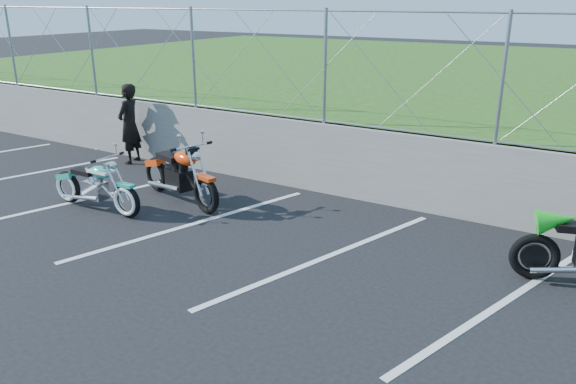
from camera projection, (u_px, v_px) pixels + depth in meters
The scene contains 8 objects.
ground at pixel (152, 245), 8.27m from camera, with size 90.00×90.00×0.00m, color black.
retaining_wall at pixel (278, 151), 10.89m from camera, with size 30.00×0.22×1.30m, color slate.
grass_field at pixel (435, 86), 18.98m from camera, with size 30.00×20.00×1.30m, color #255015.
chain_link_fence at pixel (277, 64), 10.35m from camera, with size 28.00×0.03×2.00m.
parking_lines at pixel (257, 239), 8.50m from camera, with size 18.29×4.31×0.01m.
cruiser_turquoise at pixel (97, 188), 9.53m from camera, with size 2.01×0.64×1.00m.
naked_orange at pixel (181, 177), 9.88m from camera, with size 2.19×0.85×1.12m.
person_standing at pixel (129, 124), 12.18m from camera, with size 0.63×0.42×1.73m, color black.
Camera 1 is at (5.63, -5.43, 3.45)m, focal length 35.00 mm.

